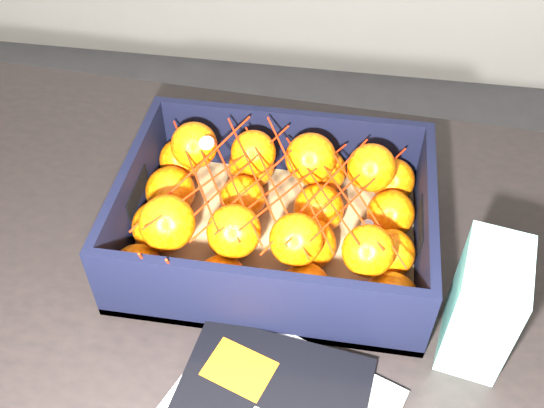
# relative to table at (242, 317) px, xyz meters

# --- Properties ---
(table) EXTENTS (1.24, 0.87, 0.75)m
(table) POSITION_rel_table_xyz_m (0.00, 0.00, 0.00)
(table) COLOR black
(table) RESTS_ON ground
(produce_crate) EXTENTS (0.40, 0.30, 0.12)m
(produce_crate) POSITION_rel_table_xyz_m (0.04, 0.06, 0.14)
(produce_crate) COLOR olive
(produce_crate) RESTS_ON table
(clementine_heap) EXTENTS (0.38, 0.28, 0.12)m
(clementine_heap) POSITION_rel_table_xyz_m (0.04, 0.06, 0.16)
(clementine_heap) COLOR #DF5704
(clementine_heap) RESTS_ON produce_crate
(mesh_net) EXTENTS (0.33, 0.27, 0.09)m
(mesh_net) POSITION_rel_table_xyz_m (0.03, 0.06, 0.21)
(mesh_net) COLOR #BC1C07
(mesh_net) RESTS_ON clementine_heap
(retail_carton) EXTENTS (0.09, 0.11, 0.15)m
(retail_carton) POSITION_rel_table_xyz_m (0.30, -0.06, 0.18)
(retail_carton) COLOR silver
(retail_carton) RESTS_ON table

